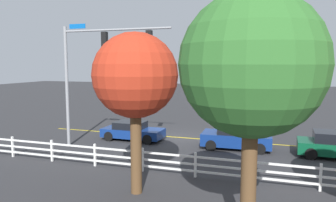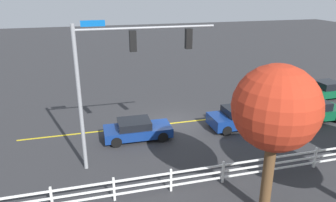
{
  "view_description": "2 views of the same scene",
  "coord_description": "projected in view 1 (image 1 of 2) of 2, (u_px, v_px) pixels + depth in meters",
  "views": [
    {
      "loc": [
        -6.24,
        21.32,
        5.15
      ],
      "look_at": [
        0.91,
        -0.47,
        2.5
      ],
      "focal_mm": 34.35,
      "sensor_mm": 36.0,
      "label": 1
    },
    {
      "loc": [
        5.65,
        19.59,
        9.0
      ],
      "look_at": [
        0.27,
        -0.11,
        1.63
      ],
      "focal_mm": 34.26,
      "sensor_mm": 36.0,
      "label": 2
    }
  ],
  "objects": [
    {
      "name": "signal_assembly",
      "position": [
        94.0,
        62.0,
        19.16
      ],
      "size": [
        6.9,
        0.38,
        7.53
      ],
      "color": "gray",
      "rests_on": "ground_plane"
    },
    {
      "name": "tree_0",
      "position": [
        135.0,
        77.0,
        12.39
      ],
      "size": [
        3.33,
        3.33,
        6.38
      ],
      "color": "brown",
      "rests_on": "ground_plane"
    },
    {
      "name": "lane_center_stripe",
      "position": [
        236.0,
        142.0,
        21.4
      ],
      "size": [
        28.0,
        0.16,
        0.01
      ],
      "primitive_type": "cube",
      "color": "gold",
      "rests_on": "ground_plane"
    },
    {
      "name": "car_0",
      "position": [
        236.0,
        137.0,
        19.6
      ],
      "size": [
        4.19,
        2.12,
        1.42
      ],
      "rotation": [
        0.0,
        0.0,
        3.17
      ],
      "color": "navy",
      "rests_on": "ground_plane"
    },
    {
      "name": "ground_plane",
      "position": [
        178.0,
        137.0,
        22.64
      ],
      "size": [
        120.0,
        120.0,
        0.0
      ],
      "primitive_type": "plane",
      "color": "#2D2D30"
    },
    {
      "name": "tree_1",
      "position": [
        252.0,
        66.0,
        8.42
      ],
      "size": [
        3.89,
        3.89,
        7.08
      ],
      "color": "brown",
      "rests_on": "ground_plane"
    },
    {
      "name": "car_2",
      "position": [
        132.0,
        131.0,
        21.84
      ],
      "size": [
        4.16,
        1.92,
        1.25
      ],
      "rotation": [
        0.0,
        0.0,
        3.13
      ],
      "color": "navy",
      "rests_on": "ground_plane"
    },
    {
      "name": "white_rail_fence",
      "position": [
        195.0,
        164.0,
        14.61
      ],
      "size": [
        26.1,
        0.1,
        1.15
      ],
      "color": "white",
      "rests_on": "ground_plane"
    }
  ]
}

